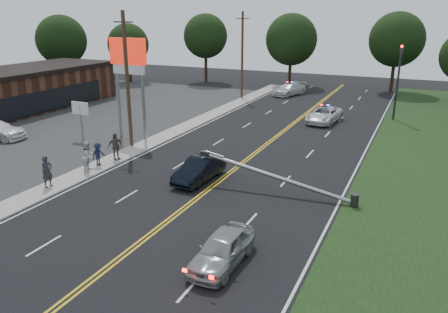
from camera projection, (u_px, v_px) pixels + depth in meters
The scene contains 23 objects.
ground at pixel (140, 243), 19.56m from camera, with size 120.00×120.00×0.00m, color black.
parking_lot at pixel (10, 137), 36.15m from camera, with size 25.00×60.00×0.01m, color #2D2D2D.
sidewalk at pixel (124, 155), 31.51m from camera, with size 1.80×70.00×0.12m, color #A29D92.
centerline_yellow at pixel (230, 172), 28.18m from camera, with size 0.36×80.00×0.00m, color gold.
pylon_sign at pixel (129, 64), 33.94m from camera, with size 3.20×0.35×8.00m.
small_sign at pixel (80, 111), 34.75m from camera, with size 1.60×0.14×3.10m.
traffic_signal at pixel (398, 76), 40.80m from camera, with size 0.28×0.41×7.05m.
fallen_streetlight at pixel (284, 179), 24.50m from camera, with size 9.36×0.44×1.91m.
utility_pole_mid at pixel (127, 81), 31.98m from camera, with size 1.60×0.28×10.00m.
utility_pole_far at pixel (242, 55), 50.95m from camera, with size 1.60×0.28×10.00m.
tree_3 at pixel (61, 40), 60.32m from camera, with size 6.85×6.85×9.63m.
tree_4 at pixel (128, 44), 63.67m from camera, with size 5.96×5.96×8.44m.
tree_5 at pixel (206, 36), 63.26m from camera, with size 6.35×6.35×9.78m.
tree_6 at pixel (291, 40), 60.20m from camera, with size 7.06×7.06×9.84m.
tree_7 at pixel (397, 40), 55.02m from camera, with size 6.85×6.85×10.04m.
crashed_sedan at pixel (199, 169), 26.65m from camera, with size 1.51×4.33×1.43m, color black.
waiting_sedan at pixel (222, 249), 17.70m from camera, with size 1.61×4.01×1.37m, color #979A9F.
emergency_a at pixel (324, 115), 40.91m from camera, with size 2.36×5.12×1.42m, color white.
emergency_b at pixel (289, 89), 54.38m from camera, with size 2.09×5.15×1.50m, color silver.
bystander_a at pixel (47, 172), 25.27m from camera, with size 0.69×0.45×1.88m, color #282830.
bystander_b at pixel (89, 156), 27.92m from camera, with size 0.94×0.73×1.94m, color silver.
bystander_c at pixel (98, 154), 28.93m from camera, with size 1.01×0.58×1.56m, color #18203C.
bystander_d at pixel (115, 146), 30.00m from camera, with size 1.12×0.47×1.92m, color #63574F.
Camera 1 is at (10.72, -14.18, 9.81)m, focal length 35.00 mm.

